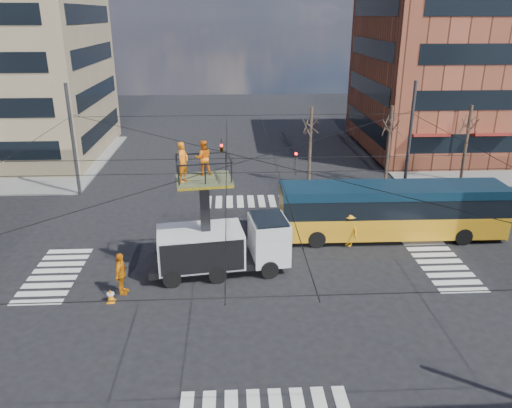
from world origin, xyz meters
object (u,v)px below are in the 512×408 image
object	(u,v)px
city_bus	(392,210)
traffic_cone	(111,296)
utility_truck	(222,232)
worker_ground	(121,274)
flagger	(349,229)

from	to	relation	value
city_bus	traffic_cone	size ratio (longest dim) A/B	19.80
utility_truck	worker_ground	xyz separation A→B (m)	(-4.69, -2.00, -1.13)
traffic_cone	flagger	world-z (taller)	flagger
utility_truck	city_bus	world-z (taller)	utility_truck
traffic_cone	flagger	xyz separation A→B (m)	(12.17, 5.33, 0.70)
traffic_cone	worker_ground	xyz separation A→B (m)	(0.38, 0.74, 0.70)
utility_truck	city_bus	size ratio (longest dim) A/B	0.56
flagger	worker_ground	bearing A→B (deg)	-97.33
city_bus	worker_ground	distance (m)	15.52
utility_truck	traffic_cone	size ratio (longest dim) A/B	11.05
city_bus	worker_ground	bearing A→B (deg)	-158.17
flagger	traffic_cone	bearing A→B (deg)	-94.97
city_bus	traffic_cone	xyz separation A→B (m)	(-14.84, -6.34, -1.40)
traffic_cone	worker_ground	distance (m)	1.09
utility_truck	city_bus	bearing A→B (deg)	12.42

